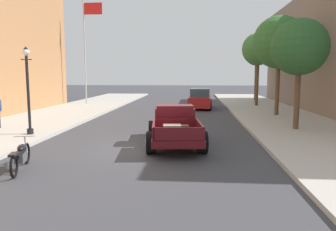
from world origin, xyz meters
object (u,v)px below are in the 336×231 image
motorcycle_parked (21,156)px  street_tree_third (258,49)px  street_tree_farthest (257,54)px  street_tree_second (279,42)px  hotrod_truck_maroon (175,126)px  car_background_red (200,99)px  flagpole (87,40)px  street_lamp_near (28,84)px  street_tree_nearest (300,47)px

motorcycle_parked → street_tree_third: bearing=61.8°
street_tree_farthest → street_tree_second: bearing=-93.9°
hotrod_truck_maroon → street_tree_second: 11.55m
street_tree_farthest → street_tree_third: bearing=-99.3°
car_background_red → street_tree_third: 6.54m
street_tree_second → car_background_red: bearing=135.2°
motorcycle_parked → street_tree_second: street_tree_second is taller
flagpole → street_tree_second: 16.51m
flagpole → hotrod_truck_maroon: bearing=-61.0°
hotrod_truck_maroon → street_tree_farthest: size_ratio=0.86×
car_background_red → hotrod_truck_maroon: bearing=-95.2°
car_background_red → street_lamp_near: (-7.76, -12.89, 1.62)m
street_tree_farthest → street_lamp_near: bearing=-123.9°
motorcycle_parked → flagpole: (-4.50, 19.79, 5.33)m
flagpole → street_tree_farthest: flagpole is taller
street_tree_third → street_tree_farthest: bearing=80.7°
car_background_red → street_tree_second: size_ratio=0.69×
flagpole → street_tree_nearest: flagpole is taller
car_background_red → flagpole: 11.39m
hotrod_truck_maroon → street_lamp_near: bearing=172.3°
car_background_red → street_tree_nearest: (4.49, -10.47, 3.30)m
street_tree_nearest → street_tree_farthest: size_ratio=0.90×
motorcycle_parked → street_tree_farthest: (11.27, 24.95, 4.34)m
car_background_red → street_tree_third: bearing=18.4°
motorcycle_parked → street_tree_farthest: street_tree_farthest is taller
street_tree_third → hotrod_truck_maroon: bearing=-111.6°
flagpole → street_tree_farthest: (15.77, 5.17, -0.99)m
hotrod_truck_maroon → street_tree_third: size_ratio=0.83×
street_tree_third → street_tree_nearest: bearing=-91.6°
motorcycle_parked → flagpole: bearing=102.8°
motorcycle_parked → street_lamp_near: bearing=114.8°
street_tree_second → street_tree_third: (-0.09, 6.51, 0.05)m
street_lamp_near → street_tree_third: (12.60, 14.50, 2.48)m
flagpole → street_tree_nearest: (14.51, -12.53, -1.71)m
car_background_red → street_tree_nearest: bearing=-66.8°
street_tree_nearest → street_tree_farthest: bearing=85.9°
motorcycle_parked → street_lamp_near: (-2.24, 4.84, 1.94)m
street_tree_second → street_tree_third: size_ratio=1.04×
motorcycle_parked → flagpole: 20.98m
street_tree_nearest → flagpole: bearing=139.2°
car_background_red → street_tree_nearest: 11.86m
hotrod_truck_maroon → street_lamp_near: street_lamp_near is taller
street_tree_second → street_tree_third: bearing=90.8°
street_lamp_near → flagpole: 15.49m
motorcycle_parked → hotrod_truck_maroon: bearing=42.8°
hotrod_truck_maroon → street_lamp_near: 6.78m
hotrod_truck_maroon → street_tree_second: street_tree_second is taller
street_tree_nearest → street_lamp_near: bearing=-168.9°
flagpole → street_tree_second: flagpole is taller
street_tree_nearest → street_tree_second: size_ratio=0.83×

